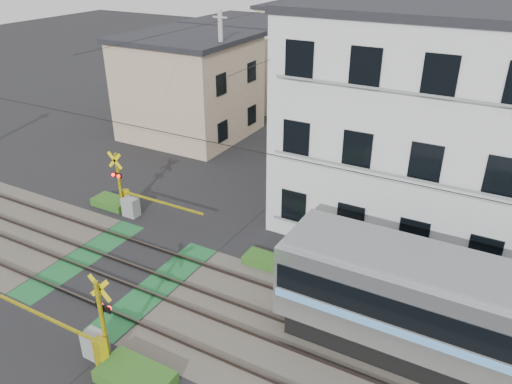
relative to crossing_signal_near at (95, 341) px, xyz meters
The scene contains 10 objects.
ground 4.53m from the crossing_signal_near, 125.29° to the left, with size 120.00×120.00×0.00m, color black.
track_bed 4.53m from the crossing_signal_near, 125.29° to the left, with size 120.00×120.00×0.14m.
crossing_signal_near is the anchor object (origin of this frame).
crossing_signal_far 8.95m from the crossing_signal_near, 125.29° to the left, with size 4.74×0.65×3.09m.
apartment_block 14.95m from the crossing_signal_near, 65.78° to the left, with size 10.20×8.36×9.30m.
houses_row 29.77m from the crossing_signal_near, 94.51° to the left, with size 22.07×31.35×6.80m.
catenary 5.84m from the crossing_signal_near, 47.20° to the left, with size 60.00×5.04×7.00m.
utility_poles 27.12m from the crossing_signal_near, 97.77° to the left, with size 7.90×42.00×8.00m.
pedestrian 31.38m from the crossing_signal_near, 92.96° to the left, with size 0.63×0.41×1.72m, color #22262A.
weed_patches 3.70m from the crossing_signal_near, 103.09° to the left, with size 10.25×8.80×0.40m.
Camera 1 is at (12.22, -11.17, 11.34)m, focal length 35.00 mm.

